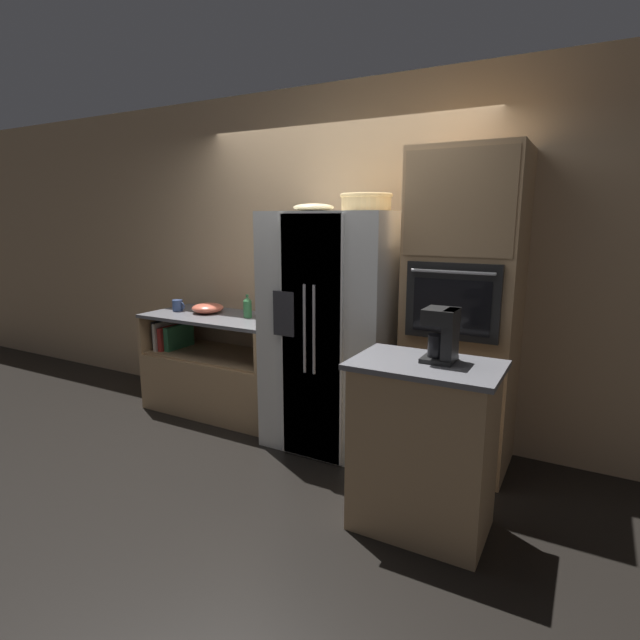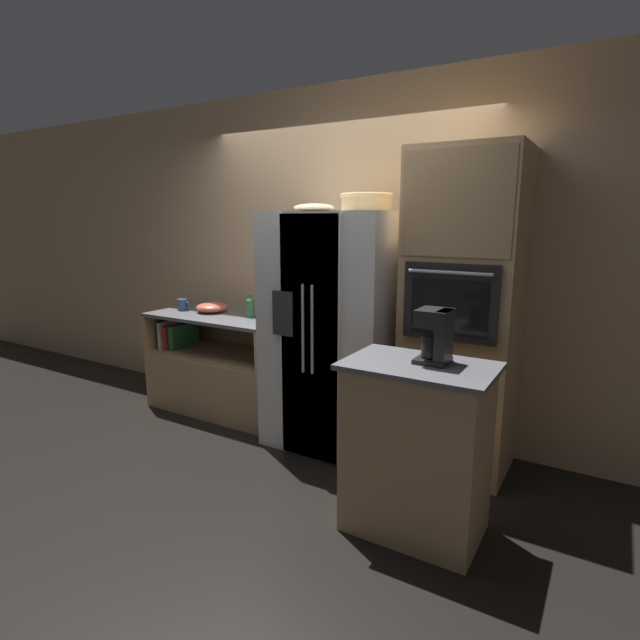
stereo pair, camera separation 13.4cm
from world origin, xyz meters
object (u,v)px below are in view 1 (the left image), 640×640
refrigerator (336,331)px  fruit_bowl (314,207)px  bottle_tall (247,307)px  mug (178,305)px  wicker_basket (366,202)px  mixing_bowl (208,308)px  coffee_maker (444,333)px  wall_oven (463,313)px

refrigerator → fruit_bowl: 0.95m
bottle_tall → mug: bearing=-175.3°
wicker_basket → bottle_tall: wicker_basket is taller
wicker_basket → mixing_bowl: bearing=178.5°
refrigerator → wicker_basket: wicker_basket is taller
bottle_tall → coffee_maker: bearing=-23.4°
wicker_basket → mug: (-1.89, -0.02, -0.92)m
refrigerator → bottle_tall: (-0.93, 0.11, 0.09)m
mixing_bowl → mug: bearing=-168.7°
wall_oven → refrigerator: bearing=-174.1°
fruit_bowl → mug: size_ratio=2.24×
fruit_bowl → coffee_maker: (1.20, -0.70, -0.68)m
bottle_tall → coffee_maker: 2.12m
wicker_basket → coffee_maker: bearing=-44.4°
wicker_basket → fruit_bowl: wicker_basket is taller
refrigerator → coffee_maker: (1.02, -0.73, 0.24)m
wicker_basket → fruit_bowl: size_ratio=1.26×
fruit_bowl → mixing_bowl: bearing=173.4°
refrigerator → fruit_bowl: size_ratio=5.94×
wall_oven → coffee_maker: (0.09, -0.83, 0.04)m
fruit_bowl → coffee_maker: size_ratio=1.04×
wicker_basket → bottle_tall: bearing=177.9°
bottle_tall → wall_oven: bearing=-0.4°
refrigerator → mixing_bowl: refrigerator is taller
wall_oven → mug: size_ratio=16.28×
wall_oven → bottle_tall: wall_oven is taller
fruit_bowl → bottle_tall: (-0.75, 0.14, -0.84)m
wall_oven → bottle_tall: (-1.86, 0.01, -0.12)m
refrigerator → mixing_bowl: size_ratio=6.24×
fruit_bowl → mug: bearing=177.1°
refrigerator → mug: (-1.69, 0.05, 0.05)m
refrigerator → coffee_maker: refrigerator is taller
bottle_tall → coffee_maker: size_ratio=0.70×
wicker_basket → mixing_bowl: size_ratio=1.32×
mug → mixing_bowl: (0.31, 0.06, -0.01)m
wicker_basket → mixing_bowl: 1.83m
fruit_bowl → refrigerator: bearing=9.7°
refrigerator → bottle_tall: size_ratio=8.80×
refrigerator → wicker_basket: (0.20, 0.07, 0.97)m
mixing_bowl → bottle_tall: bearing=0.1°
mug → mixing_bowl: mug is taller
bottle_tall → mixing_bowl: bearing=-179.9°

